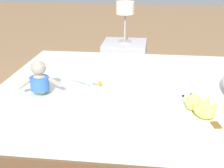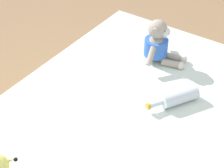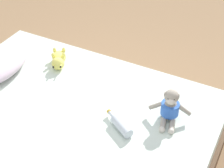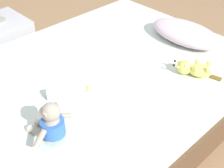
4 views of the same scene
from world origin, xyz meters
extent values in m
plane|color=#93704C|center=(0.00, 0.00, 0.00)|extent=(16.00, 16.00, 0.00)
cube|color=brown|center=(0.00, 0.00, 0.13)|extent=(1.59, 2.05, 0.27)
cube|color=silver|center=(0.00, 0.00, 0.36)|extent=(1.55, 1.99, 0.18)
ellipsoid|color=#9E9384|center=(0.32, -0.65, 0.53)|extent=(0.12, 0.13, 0.15)
cylinder|color=blue|center=(0.32, -0.65, 0.53)|extent=(0.15, 0.15, 0.09)
sphere|color=#9E9384|center=(0.32, -0.65, 0.64)|extent=(0.10, 0.10, 0.10)
ellipsoid|color=beige|center=(0.28, -0.66, 0.63)|extent=(0.06, 0.07, 0.04)
sphere|color=black|center=(0.28, -0.67, 0.65)|extent=(0.01, 0.01, 0.01)
sphere|color=black|center=(0.28, -0.64, 0.65)|extent=(0.01, 0.01, 0.01)
cylinder|color=#9E9384|center=(0.33, -0.69, 0.65)|extent=(0.03, 0.02, 0.03)
cylinder|color=#9E9384|center=(0.31, -0.60, 0.65)|extent=(0.03, 0.02, 0.03)
cylinder|color=#9E9384|center=(0.34, -0.74, 0.54)|extent=(0.05, 0.10, 0.08)
cylinder|color=#9E9384|center=(0.29, -0.56, 0.54)|extent=(0.05, 0.10, 0.08)
cylinder|color=#9E9384|center=(0.23, -0.70, 0.47)|extent=(0.11, 0.06, 0.04)
cylinder|color=#9E9384|center=(0.22, -0.64, 0.47)|extent=(0.11, 0.06, 0.04)
sphere|color=beige|center=(0.18, -0.71, 0.47)|extent=(0.04, 0.04, 0.04)
sphere|color=beige|center=(0.17, -0.65, 0.47)|extent=(0.04, 0.04, 0.04)
ellipsoid|color=#EAE066|center=(0.52, 0.38, 0.49)|extent=(0.18, 0.17, 0.08)
sphere|color=#EAE066|center=(0.43, 0.33, 0.50)|extent=(0.10, 0.10, 0.10)
cone|color=#EAE066|center=(0.41, 0.29, 0.51)|extent=(0.07, 0.06, 0.05)
sphere|color=black|center=(0.39, 0.27, 0.52)|extent=(0.02, 0.02, 0.02)
cone|color=#EAE066|center=(0.38, 0.34, 0.51)|extent=(0.07, 0.06, 0.05)
sphere|color=black|center=(0.36, 0.32, 0.52)|extent=(0.02, 0.02, 0.02)
sphere|color=red|center=(0.45, 0.31, 0.53)|extent=(0.02, 0.02, 0.02)
sphere|color=red|center=(0.42, 0.36, 0.53)|extent=(0.02, 0.02, 0.02)
ellipsoid|color=#EAE066|center=(0.52, 0.33, 0.53)|extent=(0.04, 0.04, 0.05)
ellipsoid|color=#EAE066|center=(0.48, 0.40, 0.53)|extent=(0.04, 0.04, 0.05)
ellipsoid|color=#EAE066|center=(0.58, 0.37, 0.53)|extent=(0.04, 0.04, 0.05)
ellipsoid|color=#EAE066|center=(0.54, 0.44, 0.53)|extent=(0.04, 0.04, 0.05)
cube|color=brown|center=(0.62, 0.44, 0.46)|extent=(0.08, 0.05, 0.01)
cylinder|color=silver|center=(0.06, -0.42, 0.49)|extent=(0.15, 0.19, 0.07)
cylinder|color=silver|center=(0.13, -0.31, 0.49)|extent=(0.05, 0.07, 0.02)
cylinder|color=gold|center=(0.15, -0.28, 0.49)|extent=(0.03, 0.03, 0.03)
camera|label=1|loc=(2.25, 0.08, 1.29)|focal=52.68mm
camera|label=2|loc=(-0.38, 0.77, 1.57)|focal=57.97mm
camera|label=3|loc=(-1.40, -1.10, 2.13)|focal=56.69mm
camera|label=4|loc=(1.33, -1.21, 1.66)|focal=49.41mm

